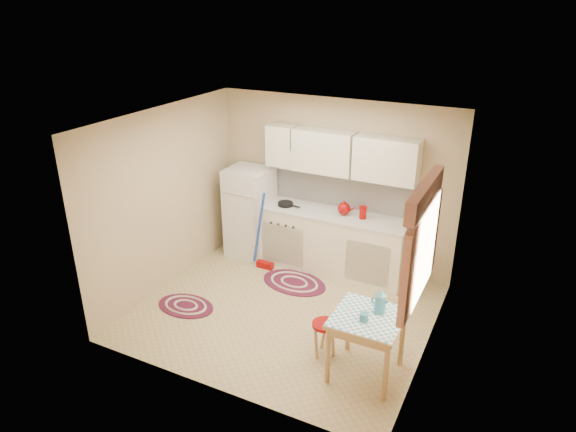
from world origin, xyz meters
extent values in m
plane|color=tan|center=(0.00, 0.00, 0.00)|extent=(3.60, 3.60, 0.00)
cube|color=silver|center=(0.00, 0.00, 2.50)|extent=(3.60, 3.20, 0.04)
cube|color=tan|center=(0.00, 1.60, 1.25)|extent=(3.60, 0.04, 2.50)
cube|color=tan|center=(0.00, -1.60, 1.25)|extent=(3.60, 0.04, 2.50)
cube|color=tan|center=(-1.80, 0.00, 1.25)|extent=(0.04, 3.20, 2.50)
cube|color=tan|center=(1.80, 0.00, 1.25)|extent=(0.04, 3.20, 2.50)
cube|color=silver|center=(0.12, 1.59, 1.20)|extent=(2.25, 0.03, 0.55)
cube|color=#EDEACE|center=(0.12, 1.44, 1.77)|extent=(2.25, 0.33, 0.60)
cube|color=white|center=(1.78, -0.55, 1.55)|extent=(0.04, 0.85, 0.95)
cube|color=white|center=(-1.24, 1.25, 0.70)|extent=(0.65, 0.60, 1.40)
cube|color=#EDEACE|center=(0.08, 1.30, 0.44)|extent=(2.25, 0.60, 0.88)
cube|color=beige|center=(0.08, 1.30, 0.90)|extent=(2.27, 0.62, 0.04)
cylinder|color=black|center=(-0.62, 1.25, 0.94)|extent=(0.26, 0.26, 0.05)
cylinder|color=#8A0505|center=(0.56, 1.30, 1.00)|extent=(0.13, 0.13, 0.16)
cube|color=tan|center=(1.30, -0.67, 0.36)|extent=(0.72, 0.72, 0.72)
cylinder|color=#8A0505|center=(0.79, -0.57, 0.21)|extent=(0.38, 0.38, 0.42)
cylinder|color=#2B6E85|center=(1.29, -0.77, 0.77)|extent=(0.11, 0.11, 0.10)
camera|label=1|loc=(2.55, -5.04, 3.78)|focal=32.00mm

